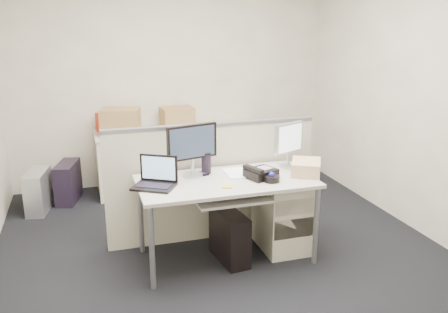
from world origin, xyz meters
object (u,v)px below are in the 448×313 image
object	(u,v)px
desk_phone	(261,173)
desk	(226,187)
monitor_main	(192,151)
laptop	(153,173)

from	to	relation	value
desk_phone	desk	bearing A→B (deg)	151.49
monitor_main	laptop	world-z (taller)	monitor_main
desk	desk_phone	size ratio (longest dim) A/B	6.13
laptop	desk_phone	bearing A→B (deg)	29.26
desk	monitor_main	distance (m)	0.43
laptop	desk_phone	size ratio (longest dim) A/B	1.33
desk	desk_phone	distance (m)	0.32
monitor_main	desk_phone	distance (m)	0.62
desk	laptop	world-z (taller)	laptop
desk_phone	monitor_main	bearing A→B (deg)	137.27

